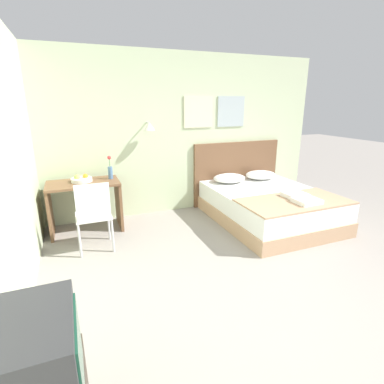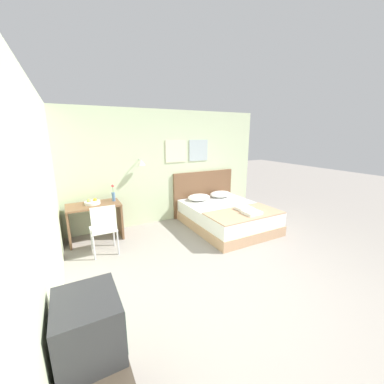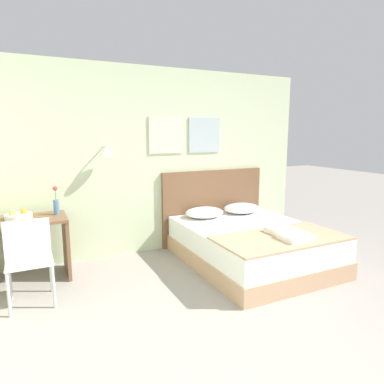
# 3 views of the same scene
# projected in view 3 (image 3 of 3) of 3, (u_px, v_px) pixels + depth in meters

# --- Properties ---
(ground_plane) EXTENTS (24.00, 24.00, 0.00)m
(ground_plane) POSITION_uv_depth(u_px,v_px,m) (278.00, 380.00, 2.44)
(ground_plane) COLOR gray
(wall_back) EXTENTS (5.25, 0.31, 2.65)m
(wall_back) POSITION_uv_depth(u_px,v_px,m) (143.00, 161.00, 4.89)
(wall_back) COLOR beige
(wall_back) RESTS_ON ground_plane
(bed) EXTENTS (1.61, 2.03, 0.50)m
(bed) POSITION_uv_depth(u_px,v_px,m) (251.00, 245.00, 4.59)
(bed) COLOR tan
(bed) RESTS_ON ground_plane
(headboard) EXTENTS (1.73, 0.06, 1.16)m
(headboard) POSITION_uv_depth(u_px,v_px,m) (213.00, 206.00, 5.46)
(headboard) COLOR brown
(headboard) RESTS_ON ground_plane
(pillow_left) EXTENTS (0.58, 0.47, 0.14)m
(pillow_left) POSITION_uv_depth(u_px,v_px,m) (204.00, 212.00, 5.04)
(pillow_left) COLOR white
(pillow_left) RESTS_ON bed
(pillow_right) EXTENTS (0.58, 0.47, 0.14)m
(pillow_right) POSITION_uv_depth(u_px,v_px,m) (241.00, 208.00, 5.32)
(pillow_right) COLOR white
(pillow_right) RESTS_ON bed
(throw_blanket) EXTENTS (1.56, 0.81, 0.02)m
(throw_blanket) POSITION_uv_depth(u_px,v_px,m) (281.00, 238.00, 4.02)
(throw_blanket) COLOR tan
(throw_blanket) RESTS_ON bed
(folded_towel_near_foot) EXTENTS (0.32, 0.29, 0.06)m
(folded_towel_near_foot) POSITION_uv_depth(u_px,v_px,m) (281.00, 230.00, 4.19)
(folded_towel_near_foot) COLOR white
(folded_towel_near_foot) RESTS_ON throw_blanket
(folded_towel_mid_bed) EXTENTS (0.34, 0.29, 0.06)m
(folded_towel_mid_bed) POSITION_uv_depth(u_px,v_px,m) (295.00, 237.00, 3.92)
(folded_towel_mid_bed) COLOR white
(folded_towel_mid_bed) RESTS_ON throw_blanket
(desk) EXTENTS (1.01, 0.58, 0.75)m
(desk) POSITION_uv_depth(u_px,v_px,m) (22.00, 239.00, 3.99)
(desk) COLOR brown
(desk) RESTS_ON ground_plane
(desk_chair) EXTENTS (0.44, 0.44, 0.93)m
(desk_chair) POSITION_uv_depth(u_px,v_px,m) (29.00, 256.00, 3.35)
(desk_chair) COLOR white
(desk_chair) RESTS_ON ground_plane
(fruit_bowl) EXTENTS (0.30, 0.30, 0.12)m
(fruit_bowl) POSITION_uv_depth(u_px,v_px,m) (18.00, 216.00, 3.96)
(fruit_bowl) COLOR silver
(fruit_bowl) RESTS_ON desk
(flower_vase) EXTENTS (0.07, 0.07, 0.35)m
(flower_vase) POSITION_uv_depth(u_px,v_px,m) (56.00, 204.00, 4.14)
(flower_vase) COLOR #4C7099
(flower_vase) RESTS_ON desk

